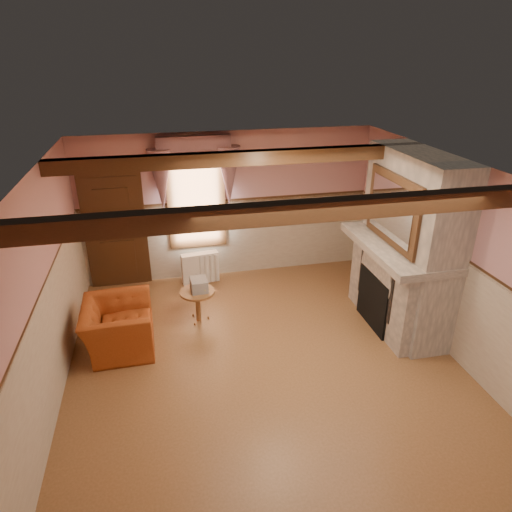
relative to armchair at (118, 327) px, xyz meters
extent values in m
cube|color=brown|center=(2.03, -0.83, -0.37)|extent=(5.50, 6.00, 0.01)
cube|color=silver|center=(2.03, -0.83, 2.43)|extent=(5.50, 6.00, 0.01)
cube|color=#BE8388|center=(2.03, 2.17, 1.03)|extent=(5.50, 0.02, 2.80)
cube|color=#BE8388|center=(2.03, -3.83, 1.03)|extent=(5.50, 0.02, 2.80)
cube|color=#BE8388|center=(-0.72, -0.83, 1.03)|extent=(0.02, 6.00, 2.80)
cube|color=#BE8388|center=(4.78, -0.83, 1.03)|extent=(0.02, 6.00, 2.80)
cube|color=black|center=(4.03, -0.23, 0.08)|extent=(0.20, 0.95, 0.90)
imported|color=#994219|center=(0.00, 0.00, 0.00)|extent=(1.00, 1.14, 0.73)
cylinder|color=brown|center=(1.23, 0.50, -0.09)|extent=(0.74, 0.74, 0.55)
cube|color=#B7AD8C|center=(1.27, 0.53, 0.28)|extent=(0.28, 0.33, 0.20)
cube|color=white|center=(1.41, 1.87, -0.07)|extent=(0.72, 0.26, 0.60)
imported|color=brown|center=(4.28, -0.36, 1.10)|extent=(0.39, 0.39, 0.09)
cube|color=#311E0D|center=(4.28, 0.57, 1.15)|extent=(0.14, 0.24, 0.20)
cylinder|color=#BA7A34|center=(4.28, 0.23, 1.19)|extent=(0.11, 0.11, 0.28)
cylinder|color=#B41628|center=(4.28, -0.74, 1.13)|extent=(0.06, 0.06, 0.16)
cylinder|color=gold|center=(4.28, -0.48, 1.11)|extent=(0.06, 0.06, 0.12)
cube|color=gray|center=(4.46, -0.23, 1.03)|extent=(0.85, 2.00, 2.80)
cube|color=gray|center=(4.28, -0.23, 0.99)|extent=(1.05, 2.05, 0.12)
cube|color=silver|center=(4.09, -0.23, 1.60)|extent=(0.06, 1.44, 1.04)
cube|color=black|center=(-0.07, 2.11, 0.68)|extent=(1.10, 0.10, 2.10)
cube|color=white|center=(1.43, 2.14, 1.28)|extent=(1.06, 0.08, 2.02)
cube|color=gray|center=(1.43, 2.05, 1.88)|extent=(1.30, 0.14, 1.40)
cube|color=black|center=(2.03, -2.03, 2.33)|extent=(5.50, 0.18, 0.20)
cube|color=black|center=(2.03, 0.37, 2.33)|extent=(5.50, 0.18, 0.20)
camera|label=1|loc=(0.77, -6.02, 3.77)|focal=32.00mm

